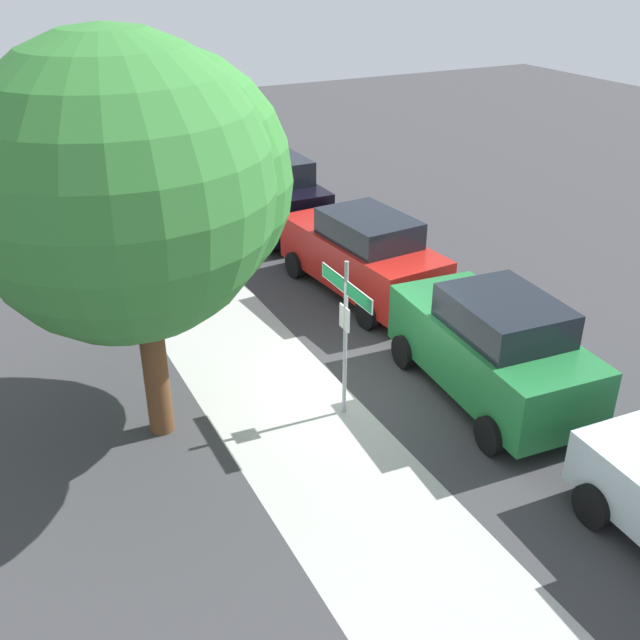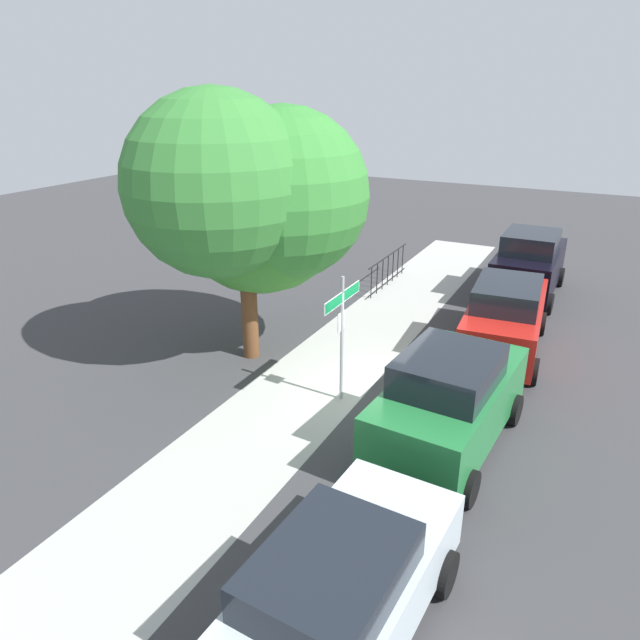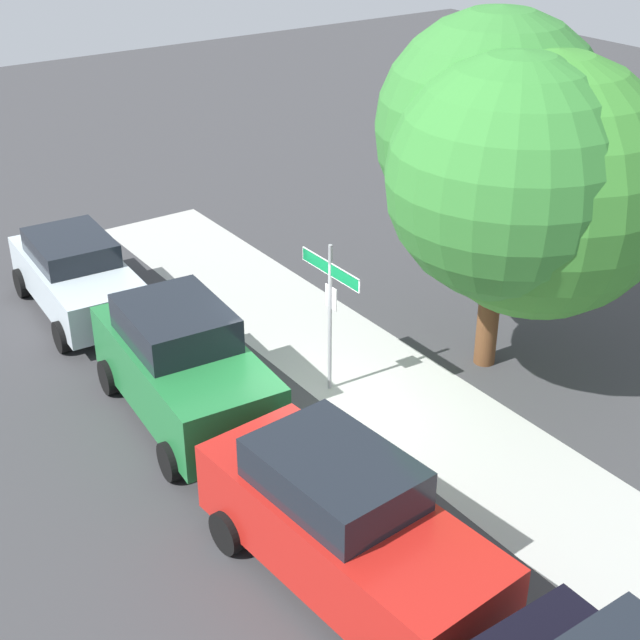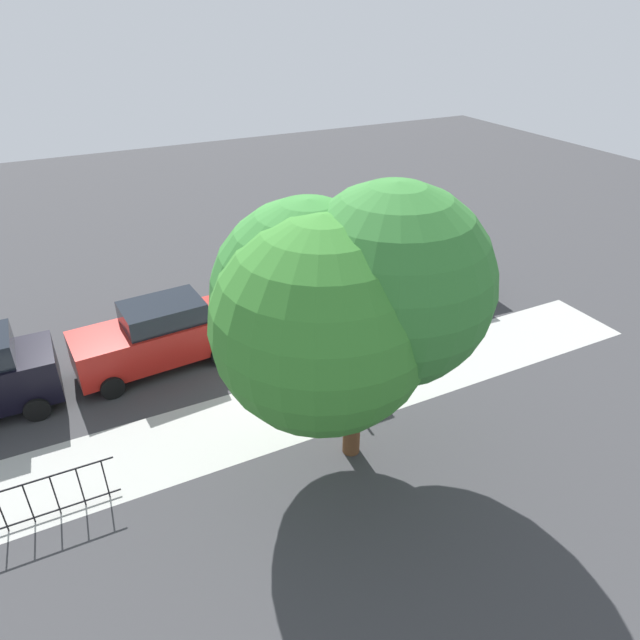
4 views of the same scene
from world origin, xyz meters
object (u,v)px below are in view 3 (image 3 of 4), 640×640
car_green (183,365)px  car_red (344,525)px  car_silver (77,275)px  shade_tree (516,162)px  street_sign (330,293)px

car_green → car_red: car_green is taller
car_silver → car_green: (4.80, 0.00, 0.17)m
shade_tree → car_silver: 9.30m
shade_tree → car_silver: bearing=-140.6°
street_sign → shade_tree: size_ratio=0.44×
car_silver → car_green: 4.80m
street_sign → car_green: (-0.70, -2.56, -0.94)m
car_red → shade_tree: bearing=112.4°
street_sign → car_green: street_sign is taller
street_sign → car_silver: (-5.50, -2.56, -1.11)m
car_green → car_red: (4.80, -0.12, -0.03)m
car_red → car_silver: bearing=174.9°
shade_tree → car_red: size_ratio=1.38×
shade_tree → car_green: bearing=-109.3°
shade_tree → car_red: shade_tree is taller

